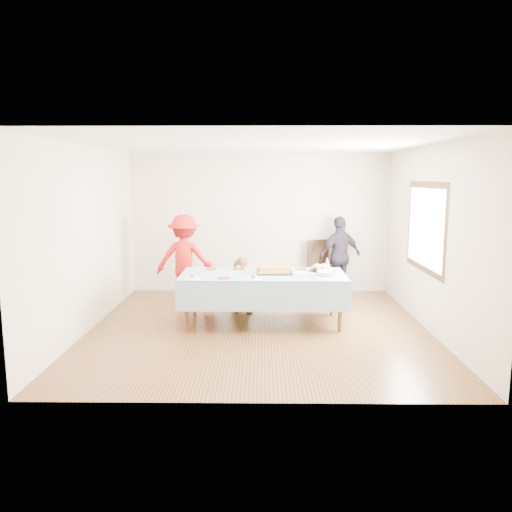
# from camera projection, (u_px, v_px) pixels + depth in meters

# --- Properties ---
(ground) EXTENTS (5.00, 5.00, 0.00)m
(ground) POSITION_uv_depth(u_px,v_px,m) (259.00, 328.00, 7.46)
(ground) COLOR #492C15
(ground) RESTS_ON ground
(room_walls) EXTENTS (5.04, 5.04, 2.72)m
(room_walls) POSITION_uv_depth(u_px,v_px,m) (262.00, 210.00, 7.18)
(room_walls) COLOR beige
(room_walls) RESTS_ON ground
(party_table) EXTENTS (2.50, 1.10, 0.78)m
(party_table) POSITION_uv_depth(u_px,v_px,m) (263.00, 277.00, 7.61)
(party_table) COLOR #522E1C
(party_table) RESTS_ON ground
(birthday_cake) EXTENTS (0.54, 0.41, 0.10)m
(birthday_cake) POSITION_uv_depth(u_px,v_px,m) (275.00, 270.00, 7.65)
(birthday_cake) COLOR black
(birthday_cake) RESTS_ON party_table
(rolls_tray) EXTENTS (0.35, 0.35, 0.11)m
(rolls_tray) POSITION_uv_depth(u_px,v_px,m) (321.00, 268.00, 7.82)
(rolls_tray) COLOR black
(rolls_tray) RESTS_ON party_table
(punch_bowl) EXTENTS (0.31, 0.31, 0.08)m
(punch_bowl) POSITION_uv_depth(u_px,v_px,m) (327.00, 274.00, 7.41)
(punch_bowl) COLOR silver
(punch_bowl) RESTS_ON party_table
(party_hat) EXTENTS (0.11, 0.11, 0.19)m
(party_hat) POSITION_uv_depth(u_px,v_px,m) (327.00, 263.00, 8.02)
(party_hat) COLOR silver
(party_hat) RESTS_ON party_table
(fork_pile) EXTENTS (0.24, 0.18, 0.07)m
(fork_pile) POSITION_uv_depth(u_px,v_px,m) (302.00, 274.00, 7.38)
(fork_pile) COLOR white
(fork_pile) RESTS_ON party_table
(plate_red_far_a) EXTENTS (0.19, 0.19, 0.01)m
(plate_red_far_a) POSITION_uv_depth(u_px,v_px,m) (211.00, 269.00, 7.97)
(plate_red_far_a) COLOR red
(plate_red_far_a) RESTS_ON party_table
(plate_red_far_b) EXTENTS (0.19, 0.19, 0.01)m
(plate_red_far_b) POSITION_uv_depth(u_px,v_px,m) (238.00, 269.00, 7.98)
(plate_red_far_b) COLOR red
(plate_red_far_b) RESTS_ON party_table
(plate_red_far_c) EXTENTS (0.19, 0.19, 0.01)m
(plate_red_far_c) POSITION_uv_depth(u_px,v_px,m) (263.00, 269.00, 7.98)
(plate_red_far_c) COLOR red
(plate_red_far_c) RESTS_ON party_table
(plate_red_far_d) EXTENTS (0.16, 0.16, 0.01)m
(plate_red_far_d) POSITION_uv_depth(u_px,v_px,m) (302.00, 269.00, 7.96)
(plate_red_far_d) COLOR red
(plate_red_far_d) RESTS_ON party_table
(plate_red_near) EXTENTS (0.18, 0.18, 0.01)m
(plate_red_near) POSITION_uv_depth(u_px,v_px,m) (224.00, 278.00, 7.25)
(plate_red_near) COLOR red
(plate_red_near) RESTS_ON party_table
(plate_white_left) EXTENTS (0.24, 0.24, 0.01)m
(plate_white_left) POSITION_uv_depth(u_px,v_px,m) (192.00, 278.00, 7.23)
(plate_white_left) COLOR white
(plate_white_left) RESTS_ON party_table
(plate_white_mid) EXTENTS (0.24, 0.24, 0.01)m
(plate_white_mid) POSITION_uv_depth(u_px,v_px,m) (253.00, 279.00, 7.20)
(plate_white_mid) COLOR white
(plate_white_mid) RESTS_ON party_table
(plate_white_right) EXTENTS (0.24, 0.24, 0.01)m
(plate_white_right) POSITION_uv_depth(u_px,v_px,m) (323.00, 278.00, 7.24)
(plate_white_right) COLOR white
(plate_white_right) RESTS_ON party_table
(dining_chair) EXTENTS (0.59, 0.59, 1.04)m
(dining_chair) POSITION_uv_depth(u_px,v_px,m) (321.00, 264.00, 9.60)
(dining_chair) COLOR black
(dining_chair) RESTS_ON ground
(toddler_left) EXTENTS (0.35, 0.30, 0.82)m
(toddler_left) POSITION_uv_depth(u_px,v_px,m) (209.00, 284.00, 8.60)
(toddler_left) COLOR red
(toddler_left) RESTS_ON ground
(toddler_mid) EXTENTS (0.47, 0.36, 0.87)m
(toddler_mid) POSITION_uv_depth(u_px,v_px,m) (240.00, 284.00, 8.49)
(toddler_mid) COLOR #286D24
(toddler_mid) RESTS_ON ground
(toddler_right) EXTENTS (0.54, 0.48, 0.94)m
(toddler_right) POSITION_uv_depth(u_px,v_px,m) (241.00, 285.00, 8.27)
(toddler_right) COLOR #B66B55
(toddler_right) RESTS_ON ground
(adult_left) EXTENTS (1.02, 0.59, 1.58)m
(adult_left) POSITION_uv_depth(u_px,v_px,m) (185.00, 259.00, 8.92)
(adult_left) COLOR red
(adult_left) RESTS_ON ground
(adult_right) EXTENTS (0.96, 0.71, 1.51)m
(adult_right) POSITION_uv_depth(u_px,v_px,m) (340.00, 256.00, 9.45)
(adult_right) COLOR #302838
(adult_right) RESTS_ON ground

